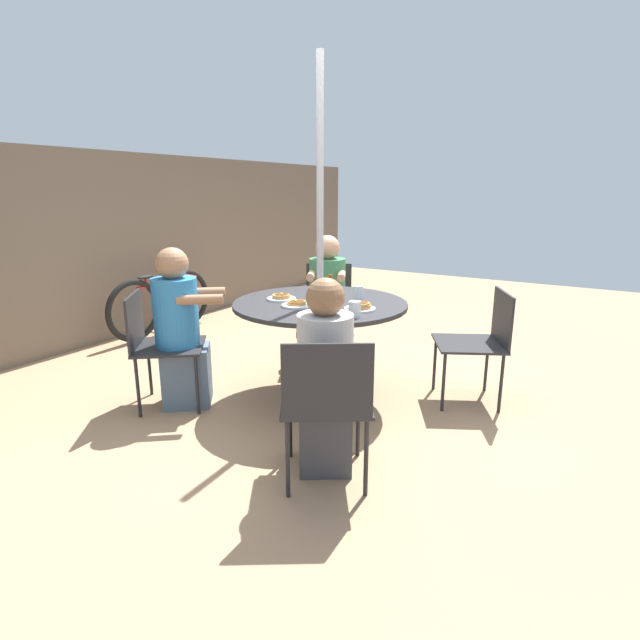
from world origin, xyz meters
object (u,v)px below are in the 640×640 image
object	(u,v)px
diner_east	(327,301)
drinking_glass_b	(358,293)
patio_chair_west	(326,399)
pancake_plate_c	(281,298)
diner_west	(325,383)
patio_chair_north	(481,338)
drinking_glass_a	(355,309)
patio_chair_east	(328,301)
patio_table	(320,317)
pancake_plate_b	(297,304)
patio_chair_south	(157,340)
coffee_cup	(327,300)
diner_south	(181,333)
bicycle	(162,303)
syrup_bottle	(330,288)
pancake_plate_a	(360,307)

from	to	relation	value
diner_east	drinking_glass_b	bearing A→B (deg)	106.75
patio_chair_west	pancake_plate_c	xyz separation A→B (m)	(0.90, 0.93, 0.27)
diner_west	drinking_glass_b	xyz separation A→B (m)	(1.06, 0.35, 0.29)
patio_chair_north	drinking_glass_a	size ratio (longest dim) A/B	7.94
patio_chair_east	patio_chair_north	bearing A→B (deg)	135.01
patio_table	pancake_plate_b	size ratio (longest dim) A/B	5.93
diner_east	pancake_plate_c	size ratio (longest dim) A/B	5.29
patio_chair_east	diner_west	bearing A→B (deg)	92.49
drinking_glass_a	pancake_plate_b	bearing A→B (deg)	83.12
patio_chair_south	pancake_plate_c	world-z (taller)	patio_chair_south
diner_west	coffee_cup	world-z (taller)	diner_west
patio_table	patio_chair_east	xyz separation A→B (m)	(1.05, 0.55, -0.14)
diner_south	diner_west	world-z (taller)	diner_south
patio_table	bicycle	world-z (taller)	patio_table
bicycle	patio_table	bearing A→B (deg)	-101.95
patio_chair_south	pancake_plate_c	xyz separation A→B (m)	(0.65, -0.64, 0.27)
diner_south	patio_chair_east	bearing A→B (deg)	133.11
diner_west	syrup_bottle	world-z (taller)	diner_west
patio_table	pancake_plate_c	xyz separation A→B (m)	(-0.09, 0.29, 0.13)
patio_table	bicycle	bearing A→B (deg)	76.33
diner_west	syrup_bottle	bearing A→B (deg)	85.98
drinking_glass_b	patio_chair_south	bearing A→B (deg)	129.95
coffee_cup	diner_east	bearing A→B (deg)	30.56
patio_chair_west	syrup_bottle	xyz separation A→B (m)	(1.22, 0.69, 0.32)
diner_west	pancake_plate_b	xyz separation A→B (m)	(0.64, 0.62, 0.25)
syrup_bottle	coffee_cup	distance (m)	0.41
patio_chair_south	diner_south	distance (m)	0.18
drinking_glass_a	drinking_glass_b	bearing A→B (deg)	25.08
diner_south	syrup_bottle	bearing A→B (deg)	100.35
drinking_glass_a	diner_south	bearing A→B (deg)	106.60
diner_west	drinking_glass_a	size ratio (longest dim) A/B	10.46
diner_east	drinking_glass_a	size ratio (longest dim) A/B	10.80
patio_chair_east	pancake_plate_a	distance (m)	1.48
patio_chair_west	drinking_glass_b	size ratio (longest dim) A/B	7.89
drinking_glass_a	patio_chair_south	bearing A→B (deg)	109.18
patio_chair_north	drinking_glass_a	distance (m)	1.07
patio_chair_north	diner_east	distance (m)	1.56
diner_west	coffee_cup	bearing A→B (deg)	87.05
diner_west	patio_chair_south	bearing A→B (deg)	142.78
patio_table	syrup_bottle	bearing A→B (deg)	11.17
patio_chair_south	pancake_plate_b	world-z (taller)	patio_chair_south
drinking_glass_b	coffee_cup	bearing A→B (deg)	168.79
diner_east	diner_west	world-z (taller)	diner_east
patio_table	drinking_glass_b	distance (m)	0.34
diner_east	coffee_cup	distance (m)	1.24
patio_chair_east	pancake_plate_c	distance (m)	1.20
pancake_plate_b	bicycle	world-z (taller)	pancake_plate_b
patio_chair_north	diner_west	xyz separation A→B (m)	(-1.40, 0.50, 0.02)
bicycle	patio_chair_west	bearing A→B (deg)	-115.66
pancake_plate_c	drinking_glass_b	world-z (taller)	drinking_glass_b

